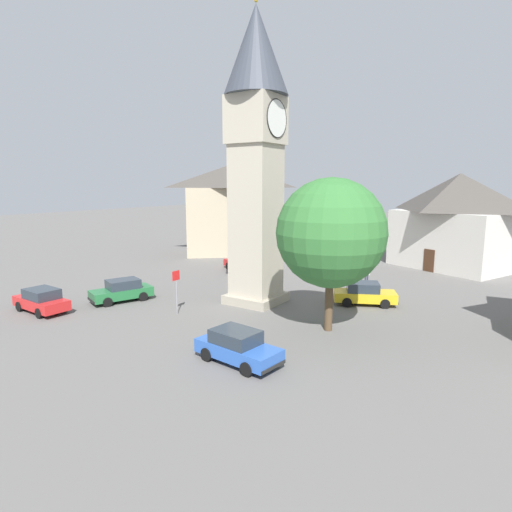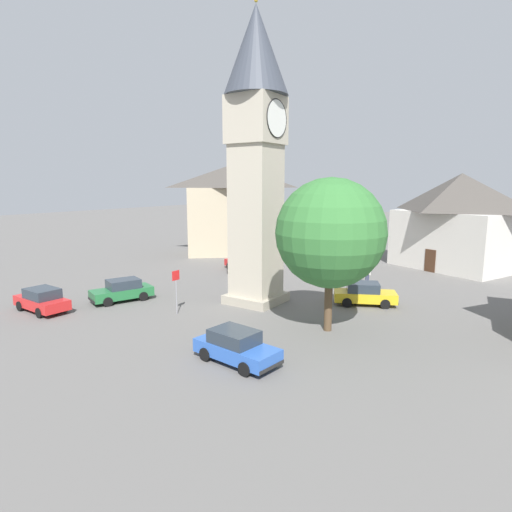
# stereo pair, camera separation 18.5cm
# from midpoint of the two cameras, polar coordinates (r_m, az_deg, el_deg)

# --- Properties ---
(ground_plane) EXTENTS (200.00, 200.00, 0.00)m
(ground_plane) POSITION_cam_midpoint_polar(r_m,az_deg,el_deg) (29.64, 0.18, -6.20)
(ground_plane) COLOR #605E5B
(clock_tower) EXTENTS (4.17, 4.17, 19.43)m
(clock_tower) POSITION_cam_midpoint_polar(r_m,az_deg,el_deg) (28.68, 0.19, 16.12)
(clock_tower) COLOR #A59C89
(clock_tower) RESTS_ON ground
(car_blue_kerb) EXTENTS (4.46, 3.02, 1.53)m
(car_blue_kerb) POSITION_cam_midpoint_polar(r_m,az_deg,el_deg) (31.13, -17.37, -4.42)
(car_blue_kerb) COLOR #236B38
(car_blue_kerb) RESTS_ON ground
(car_silver_kerb) EXTENTS (1.95, 4.20, 1.53)m
(car_silver_kerb) POSITION_cam_midpoint_polar(r_m,az_deg,el_deg) (30.55, -26.67, -5.29)
(car_silver_kerb) COLOR red
(car_silver_kerb) RESTS_ON ground
(car_red_corner) EXTENTS (3.05, 4.46, 1.53)m
(car_red_corner) POSITION_cam_midpoint_polar(r_m,az_deg,el_deg) (40.14, -1.64, -0.86)
(car_red_corner) COLOR red
(car_red_corner) RESTS_ON ground
(car_white_side) EXTENTS (2.16, 4.30, 1.53)m
(car_white_side) POSITION_cam_midpoint_polar(r_m,az_deg,el_deg) (19.86, -2.42, -12.06)
(car_white_side) COLOR #2D5BB7
(car_white_side) RESTS_ON ground
(car_black_far) EXTENTS (3.29, 4.45, 1.53)m
(car_black_far) POSITION_cam_midpoint_polar(r_m,az_deg,el_deg) (29.77, 14.54, -4.93)
(car_black_far) COLOR gold
(car_black_far) RESTS_ON ground
(pedestrian) EXTENTS (0.25, 0.56, 1.69)m
(pedestrian) POSITION_cam_midpoint_polar(r_m,az_deg,el_deg) (35.86, 14.88, -2.06)
(pedestrian) COLOR #2D3351
(pedestrian) RESTS_ON ground
(tree) EXTENTS (5.98, 5.98, 8.48)m
(tree) POSITION_cam_midpoint_polar(r_m,az_deg,el_deg) (23.27, 10.18, 3.03)
(tree) COLOR brown
(tree) RESTS_ON ground
(building_terrace_right) EXTENTS (11.79, 12.23, 10.29)m
(building_terrace_right) POSITION_cam_midpoint_polar(r_m,az_deg,el_deg) (49.54, -3.00, 6.36)
(building_terrace_right) COLOR tan
(building_terrace_right) RESTS_ON ground
(building_corner_back) EXTENTS (11.90, 13.01, 9.10)m
(building_corner_back) POSITION_cam_midpoint_polar(r_m,az_deg,el_deg) (45.50, 25.69, 4.38)
(building_corner_back) COLOR beige
(building_corner_back) RESTS_ON ground
(road_sign) EXTENTS (0.60, 0.07, 2.80)m
(road_sign) POSITION_cam_midpoint_polar(r_m,az_deg,el_deg) (26.90, -10.49, -3.83)
(road_sign) COLOR gray
(road_sign) RESTS_ON ground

